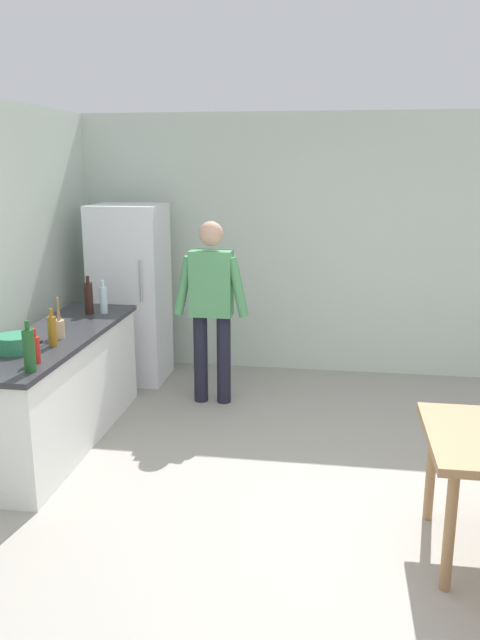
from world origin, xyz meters
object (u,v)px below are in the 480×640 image
(refrigerator, at_px, (131,294))
(bottle_sauce_red, at_px, (36,349))
(bottle_water_clear, at_px, (103,299))
(bottle_oil_amber, at_px, (52,331))
(person, at_px, (211,301))
(cooking_pot, at_px, (16,343))
(bottle_wine_green, at_px, (29,350))
(bottle_wine_dark, at_px, (89,298))
(utensil_jar, at_px, (57,328))

(refrigerator, height_order, bottle_sauce_red, refrigerator)
(refrigerator, xyz_separation_m, bottle_water_clear, (0.03, -0.85, 0.13))
(bottle_oil_amber, bearing_deg, refrigerator, 90.77)
(bottle_oil_amber, bearing_deg, person, 55.33)
(refrigerator, xyz_separation_m, cooking_pot, (-0.17, -2.06, 0.06))
(cooking_pot, xyz_separation_m, bottle_sauce_red, (0.26, -0.23, 0.04))
(bottle_wine_green, xyz_separation_m, bottle_sauce_red, (-0.05, 0.18, -0.05))
(refrigerator, distance_m, person, 1.10)
(bottle_sauce_red, bearing_deg, bottle_oil_amber, 98.88)
(refrigerator, xyz_separation_m, bottle_oil_amber, (0.03, -1.89, 0.12))
(bottle_wine_dark, bearing_deg, bottle_wine_green, -81.96)
(person, xyz_separation_m, bottle_oil_amber, (-0.92, -1.34, 0.04))
(refrigerator, distance_m, bottle_wine_dark, 0.91)
(bottle_oil_amber, distance_m, bottle_water_clear, 1.04)
(bottle_wine_dark, bearing_deg, cooking_pot, -94.16)
(bottle_wine_green, bearing_deg, bottle_sauce_red, 104.45)
(bottle_oil_amber, bearing_deg, bottle_wine_dark, 96.55)
(bottle_wine_dark, bearing_deg, bottle_sauce_red, -82.79)
(bottle_wine_dark, relative_size, bottle_oil_amber, 1.21)
(bottle_water_clear, bearing_deg, bottle_wine_green, -86.44)
(refrigerator, bearing_deg, cooking_pot, -94.84)
(bottle_wine_green, relative_size, bottle_water_clear, 1.13)
(refrigerator, bearing_deg, bottle_oil_amber, -89.23)
(person, height_order, bottle_wine_dark, person)
(bottle_wine_dark, distance_m, bottle_sauce_red, 1.41)
(person, height_order, bottle_sauce_red, person)
(cooking_pot, relative_size, bottle_water_clear, 1.33)
(refrigerator, bearing_deg, person, -30.23)
(bottle_wine_dark, height_order, bottle_oil_amber, bottle_wine_dark)
(cooking_pot, bearing_deg, bottle_water_clear, 80.26)
(refrigerator, xyz_separation_m, bottle_sauce_red, (0.09, -2.29, 0.10))
(refrigerator, distance_m, bottle_oil_amber, 1.89)
(bottle_sauce_red, bearing_deg, refrigerator, 92.19)
(person, distance_m, bottle_sauce_red, 1.94)
(bottle_water_clear, bearing_deg, cooking_pot, -99.74)
(cooking_pot, height_order, bottle_sauce_red, bottle_sauce_red)
(utensil_jar, bearing_deg, bottle_water_clear, 85.69)
(bottle_oil_amber, xyz_separation_m, bottle_water_clear, (0.01, 1.04, 0.01))
(person, bearing_deg, cooking_pot, -126.67)
(person, relative_size, bottle_water_clear, 5.67)
(bottle_wine_dark, bearing_deg, bottle_water_clear, 16.55)
(cooking_pot, xyz_separation_m, bottle_water_clear, (0.21, 1.21, 0.07))
(bottle_oil_amber, height_order, bottle_sauce_red, bottle_oil_amber)
(cooking_pot, height_order, bottle_oil_amber, bottle_oil_amber)
(bottle_sauce_red, height_order, bottle_water_clear, bottle_water_clear)
(utensil_jar, relative_size, bottle_oil_amber, 1.14)
(refrigerator, height_order, person, refrigerator)
(person, distance_m, bottle_wine_green, 2.08)
(person, distance_m, cooking_pot, 1.88)
(bottle_oil_amber, xyz_separation_m, bottle_sauce_red, (0.06, -0.40, -0.02))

